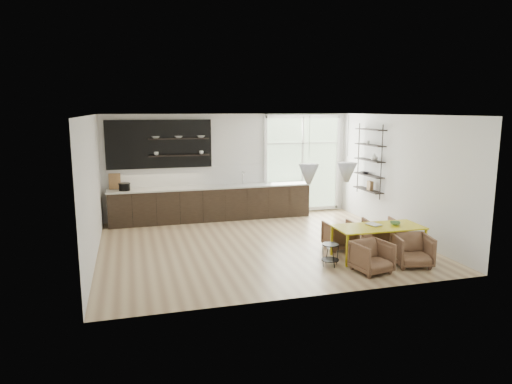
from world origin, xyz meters
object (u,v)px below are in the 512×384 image
object	(u,v)px
dining_table	(378,228)
armchair_back_left	(340,235)
wire_stool	(330,252)
armchair_front_left	(372,257)
armchair_front_right	(412,250)
armchair_back_right	(381,233)

from	to	relation	value
dining_table	armchair_back_left	size ratio (longest dim) A/B	2.78
armchair_back_left	wire_stool	world-z (taller)	armchair_back_left
armchair_back_left	armchair_front_left	distance (m)	1.53
armchair_back_left	armchair_front_right	distance (m)	1.66
armchair_back_left	armchair_front_right	world-z (taller)	armchair_front_right
armchair_front_left	armchair_front_right	world-z (taller)	armchair_front_right
armchair_back_right	wire_stool	distance (m)	1.84
armchair_back_left	armchair_back_right	bearing A→B (deg)	172.70
armchair_front_right	armchair_back_left	bearing A→B (deg)	133.24
armchair_front_right	armchair_back_right	bearing A→B (deg)	98.74
dining_table	armchair_front_left	distance (m)	0.99
dining_table	armchair_front_right	xyz separation A→B (m)	(0.38, -0.65, -0.30)
armchair_back_right	wire_stool	xyz separation A→B (m)	(-1.62, -0.87, -0.03)
wire_stool	armchair_front_left	bearing A→B (deg)	-41.83
armchair_front_left	armchair_back_left	bearing A→B (deg)	76.14
armchair_back_right	armchair_back_left	bearing A→B (deg)	0.32
wire_stool	armchair_back_right	bearing A→B (deg)	28.20
armchair_front_left	armchair_front_right	distance (m)	0.94
dining_table	armchair_back_right	size ratio (longest dim) A/B	2.63
dining_table	wire_stool	distance (m)	1.23
dining_table	armchair_front_right	distance (m)	0.81
armchair_back_left	armchair_front_left	bearing A→B (deg)	86.72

